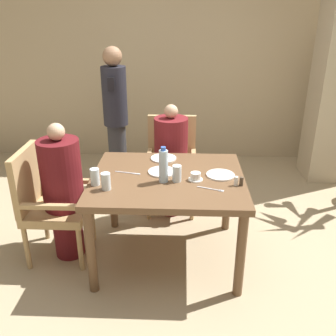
{
  "coord_description": "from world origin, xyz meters",
  "views": [
    {
      "loc": [
        0.11,
        -2.61,
        1.94
      ],
      "look_at": [
        0.0,
        0.05,
        0.78
      ],
      "focal_mm": 40.0,
      "sensor_mm": 36.0,
      "label": 1
    }
  ],
  "objects_px": {
    "diner_in_left_chair": "(63,191)",
    "teacup_with_saucer": "(196,177)",
    "chair_left_side": "(47,200)",
    "plate_dessert_center": "(162,172)",
    "chair_far_side": "(171,160)",
    "standing_host": "(116,115)",
    "plate_main_right": "(164,158)",
    "water_bottle": "(163,166)",
    "diner_in_far_chair": "(171,159)",
    "glass_tall_mid": "(95,177)",
    "glass_tall_far": "(177,173)",
    "glass_tall_near": "(106,181)",
    "plate_main_left": "(220,175)"
  },
  "relations": [
    {
      "from": "glass_tall_mid",
      "to": "plate_dessert_center",
      "type": "bearing_deg",
      "value": 26.64
    },
    {
      "from": "diner_in_far_chair",
      "to": "chair_left_side",
      "type": "bearing_deg",
      "value": -142.57
    },
    {
      "from": "chair_far_side",
      "to": "plate_dessert_center",
      "type": "distance_m",
      "value": 0.84
    },
    {
      "from": "diner_in_left_chair",
      "to": "teacup_with_saucer",
      "type": "bearing_deg",
      "value": -2.94
    },
    {
      "from": "chair_left_side",
      "to": "glass_tall_mid",
      "type": "relative_size",
      "value": 7.45
    },
    {
      "from": "chair_far_side",
      "to": "standing_host",
      "type": "distance_m",
      "value": 0.85
    },
    {
      "from": "plate_dessert_center",
      "to": "teacup_with_saucer",
      "type": "height_order",
      "value": "teacup_with_saucer"
    },
    {
      "from": "chair_left_side",
      "to": "plate_dessert_center",
      "type": "height_order",
      "value": "chair_left_side"
    },
    {
      "from": "plate_main_right",
      "to": "water_bottle",
      "type": "bearing_deg",
      "value": -87.04
    },
    {
      "from": "chair_left_side",
      "to": "teacup_with_saucer",
      "type": "relative_size",
      "value": 8.47
    },
    {
      "from": "water_bottle",
      "to": "glass_tall_mid",
      "type": "xyz_separation_m",
      "value": [
        -0.5,
        -0.07,
        -0.07
      ]
    },
    {
      "from": "diner_in_far_chair",
      "to": "water_bottle",
      "type": "distance_m",
      "value": 0.88
    },
    {
      "from": "diner_in_left_chair",
      "to": "water_bottle",
      "type": "height_order",
      "value": "diner_in_left_chair"
    },
    {
      "from": "glass_tall_far",
      "to": "glass_tall_near",
      "type": "bearing_deg",
      "value": -162.62
    },
    {
      "from": "standing_host",
      "to": "teacup_with_saucer",
      "type": "distance_m",
      "value": 1.64
    },
    {
      "from": "chair_left_side",
      "to": "diner_in_left_chair",
      "type": "xyz_separation_m",
      "value": [
        0.14,
        0.0,
        0.08
      ]
    },
    {
      "from": "teacup_with_saucer",
      "to": "glass_tall_far",
      "type": "height_order",
      "value": "glass_tall_far"
    },
    {
      "from": "glass_tall_mid",
      "to": "glass_tall_far",
      "type": "relative_size",
      "value": 1.0
    },
    {
      "from": "chair_left_side",
      "to": "diner_in_far_chair",
      "type": "bearing_deg",
      "value": 37.43
    },
    {
      "from": "water_bottle",
      "to": "diner_in_left_chair",
      "type": "bearing_deg",
      "value": 173.66
    },
    {
      "from": "glass_tall_mid",
      "to": "glass_tall_far",
      "type": "bearing_deg",
      "value": 8.05
    },
    {
      "from": "water_bottle",
      "to": "plate_main_right",
      "type": "bearing_deg",
      "value": 92.96
    },
    {
      "from": "diner_in_far_chair",
      "to": "water_bottle",
      "type": "height_order",
      "value": "diner_in_far_chair"
    },
    {
      "from": "chair_far_side",
      "to": "diner_in_far_chair",
      "type": "xyz_separation_m",
      "value": [
        -0.0,
        -0.14,
        0.06
      ]
    },
    {
      "from": "plate_main_right",
      "to": "teacup_with_saucer",
      "type": "xyz_separation_m",
      "value": [
        0.26,
        -0.41,
        0.02
      ]
    },
    {
      "from": "plate_dessert_center",
      "to": "glass_tall_mid",
      "type": "relative_size",
      "value": 1.74
    },
    {
      "from": "teacup_with_saucer",
      "to": "glass_tall_mid",
      "type": "distance_m",
      "value": 0.75
    },
    {
      "from": "plate_main_right",
      "to": "glass_tall_mid",
      "type": "bearing_deg",
      "value": -132.23
    },
    {
      "from": "plate_dessert_center",
      "to": "standing_host",
      "type": "bearing_deg",
      "value": 114.4
    },
    {
      "from": "chair_left_side",
      "to": "diner_in_far_chair",
      "type": "distance_m",
      "value": 1.23
    },
    {
      "from": "chair_left_side",
      "to": "plate_main_right",
      "type": "xyz_separation_m",
      "value": [
        0.92,
        0.36,
        0.23
      ]
    },
    {
      "from": "glass_tall_near",
      "to": "glass_tall_mid",
      "type": "height_order",
      "value": "same"
    },
    {
      "from": "chair_left_side",
      "to": "plate_main_right",
      "type": "distance_m",
      "value": 1.02
    },
    {
      "from": "diner_in_left_chair",
      "to": "chair_far_side",
      "type": "relative_size",
      "value": 1.23
    },
    {
      "from": "chair_left_side",
      "to": "water_bottle",
      "type": "relative_size",
      "value": 3.4
    },
    {
      "from": "standing_host",
      "to": "water_bottle",
      "type": "height_order",
      "value": "standing_host"
    },
    {
      "from": "plate_dessert_center",
      "to": "water_bottle",
      "type": "bearing_deg",
      "value": -82.74
    },
    {
      "from": "diner_in_left_chair",
      "to": "glass_tall_mid",
      "type": "bearing_deg",
      "value": -28.0
    },
    {
      "from": "plate_main_right",
      "to": "plate_dessert_center",
      "type": "bearing_deg",
      "value": -89.57
    },
    {
      "from": "chair_far_side",
      "to": "standing_host",
      "type": "height_order",
      "value": "standing_host"
    },
    {
      "from": "standing_host",
      "to": "plate_main_left",
      "type": "height_order",
      "value": "standing_host"
    },
    {
      "from": "chair_far_side",
      "to": "teacup_with_saucer",
      "type": "relative_size",
      "value": 8.47
    },
    {
      "from": "glass_tall_near",
      "to": "plate_main_right",
      "type": "bearing_deg",
      "value": 57.49
    },
    {
      "from": "glass_tall_near",
      "to": "glass_tall_mid",
      "type": "bearing_deg",
      "value": 142.49
    },
    {
      "from": "plate_main_right",
      "to": "plate_dessert_center",
      "type": "height_order",
      "value": "same"
    },
    {
      "from": "plate_main_right",
      "to": "glass_tall_mid",
      "type": "height_order",
      "value": "glass_tall_mid"
    },
    {
      "from": "diner_in_far_chair",
      "to": "glass_tall_far",
      "type": "bearing_deg",
      "value": -85.01
    },
    {
      "from": "chair_left_side",
      "to": "glass_tall_far",
      "type": "height_order",
      "value": "chair_left_side"
    },
    {
      "from": "chair_left_side",
      "to": "glass_tall_near",
      "type": "relative_size",
      "value": 7.45
    },
    {
      "from": "plate_dessert_center",
      "to": "glass_tall_near",
      "type": "xyz_separation_m",
      "value": [
        -0.38,
        -0.31,
        0.06
      ]
    }
  ]
}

